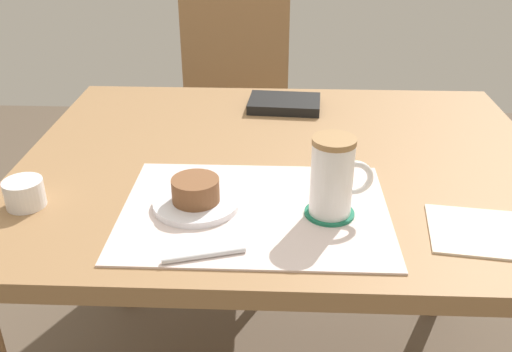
# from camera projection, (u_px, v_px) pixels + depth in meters

# --- Properties ---
(dining_table) EXTENTS (1.10, 0.88, 0.74)m
(dining_table) POSITION_uv_depth(u_px,v_px,m) (284.00, 190.00, 1.24)
(dining_table) COLOR #997047
(dining_table) RESTS_ON ground_plane
(wooden_chair) EXTENTS (0.44, 0.44, 0.93)m
(wooden_chair) POSITION_uv_depth(u_px,v_px,m) (235.00, 116.00, 2.05)
(wooden_chair) COLOR #997047
(wooden_chair) RESTS_ON ground_plane
(placemat) EXTENTS (0.47, 0.35, 0.00)m
(placemat) POSITION_uv_depth(u_px,v_px,m) (255.00, 211.00, 1.00)
(placemat) COLOR silver
(placemat) RESTS_ON dining_table
(pastry_plate) EXTENTS (0.15, 0.15, 0.01)m
(pastry_plate) POSITION_uv_depth(u_px,v_px,m) (196.00, 203.00, 1.01)
(pastry_plate) COLOR white
(pastry_plate) RESTS_ON placemat
(pastry) EXTENTS (0.08, 0.08, 0.04)m
(pastry) POSITION_uv_depth(u_px,v_px,m) (196.00, 190.00, 1.00)
(pastry) COLOR brown
(pastry) RESTS_ON pastry_plate
(coffee_coaster) EXTENTS (0.09, 0.09, 0.00)m
(coffee_coaster) POSITION_uv_depth(u_px,v_px,m) (329.00, 213.00, 0.99)
(coffee_coaster) COLOR #196B4C
(coffee_coaster) RESTS_ON placemat
(coffee_mug) EXTENTS (0.11, 0.07, 0.14)m
(coffee_mug) POSITION_uv_depth(u_px,v_px,m) (333.00, 176.00, 0.96)
(coffee_mug) COLOR white
(coffee_mug) RESTS_ON coffee_coaster
(teaspoon) EXTENTS (0.13, 0.05, 0.01)m
(teaspoon) POSITION_uv_depth(u_px,v_px,m) (204.00, 256.00, 0.87)
(teaspoon) COLOR silver
(teaspoon) RESTS_ON placemat
(paper_napkin) EXTENTS (0.17, 0.17, 0.00)m
(paper_napkin) POSITION_uv_depth(u_px,v_px,m) (475.00, 231.00, 0.95)
(paper_napkin) COLOR silver
(paper_napkin) RESTS_ON dining_table
(sugar_bowl) EXTENTS (0.07, 0.07, 0.05)m
(sugar_bowl) POSITION_uv_depth(u_px,v_px,m) (24.00, 193.00, 1.01)
(sugar_bowl) COLOR white
(sugar_bowl) RESTS_ON dining_table
(small_book) EXTENTS (0.19, 0.14, 0.02)m
(small_book) POSITION_uv_depth(u_px,v_px,m) (286.00, 104.00, 1.45)
(small_book) COLOR black
(small_book) RESTS_ON dining_table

